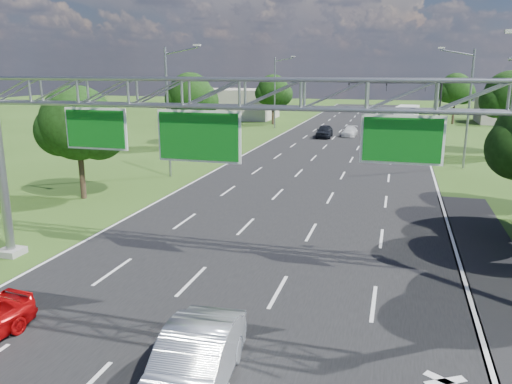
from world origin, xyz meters
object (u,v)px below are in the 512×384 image
(silver_sedan, at_px, (194,364))
(box_truck, at_px, (406,120))
(traffic_signal, at_px, (413,94))
(sign_gantry, at_px, (244,110))

(silver_sedan, xyz_separation_m, box_truck, (5.81, 60.95, 0.79))
(traffic_signal, xyz_separation_m, silver_sedan, (-6.40, -60.08, -4.32))
(silver_sedan, height_order, box_truck, box_truck)
(sign_gantry, distance_m, box_truck, 54.53)
(traffic_signal, distance_m, box_truck, 3.68)
(sign_gantry, bearing_deg, silver_sedan, -83.93)
(silver_sedan, distance_m, box_truck, 61.23)
(sign_gantry, relative_size, silver_sedan, 4.55)
(traffic_signal, xyz_separation_m, box_truck, (-0.58, 0.88, -3.53))
(silver_sedan, relative_size, box_truck, 0.55)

